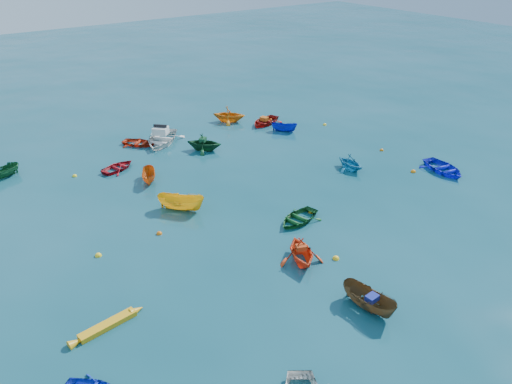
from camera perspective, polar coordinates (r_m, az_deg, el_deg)
ground at (r=30.64m, az=5.48°, el=-4.19°), size 160.00×160.00×0.00m
sampan_brown_mid at (r=25.23m, az=12.67°, el=-12.86°), size 1.42×3.14×1.18m
dinghy_blue_se at (r=40.26m, az=20.58°, el=2.22°), size 3.29×4.08×0.75m
dinghy_orange_w at (r=27.80m, az=5.14°, el=-7.89°), size 3.40×3.60×1.50m
sampan_yellow_mid at (r=32.87m, az=-8.51°, el=-2.02°), size 3.02×3.17×1.23m
dinghy_green_e at (r=31.37m, az=4.81°, el=-3.35°), size 3.50×2.84×0.64m
dinghy_cyan_se at (r=38.76m, az=10.66°, el=2.60°), size 2.13×2.46×1.28m
dinghy_red_nw at (r=39.46m, az=-15.43°, el=2.52°), size 3.19×2.71×0.56m
sampan_orange_n at (r=37.01m, az=-12.06°, el=1.21°), size 1.96×2.71×0.98m
dinghy_green_n at (r=41.71m, az=-5.91°, el=4.79°), size 3.77×3.79×1.51m
dinghy_red_ne at (r=47.42m, az=1.01°, el=7.81°), size 4.01×3.41×0.71m
sampan_blue_far at (r=45.66m, az=3.23°, el=6.97°), size 2.22×2.33×0.91m
dinghy_red_far at (r=43.65m, az=-13.21°, el=5.26°), size 3.42×3.57×0.60m
dinghy_orange_far at (r=48.07m, az=-3.10°, el=8.05°), size 4.01×4.00×1.60m
sampan_green_far at (r=41.14m, az=-26.91°, el=1.44°), size 2.85×1.67×1.04m
kayak_yellow at (r=24.65m, az=-16.54°, el=-14.57°), size 3.49×0.95×0.34m
motorboat_white at (r=43.74m, az=-10.72°, el=5.56°), size 5.54×5.53×1.55m
tarp_blue_a at (r=24.70m, az=13.13°, el=-11.72°), size 0.63×0.50×0.29m
tarp_orange_a at (r=27.33m, az=5.18°, el=-6.32°), size 0.68×0.61×0.27m
tarp_green_b at (r=41.39m, az=-6.11°, el=5.97°), size 0.82×0.81×0.32m
tarp_orange_b at (r=47.17m, az=0.95°, el=8.37°), size 0.73×0.84×0.34m
buoy_ye_a at (r=28.21m, az=9.10°, el=-7.56°), size 0.39×0.39×0.39m
buoy_or_b at (r=39.43m, az=17.52°, el=2.19°), size 0.39×0.39×0.39m
buoy_ye_b at (r=29.45m, az=-17.57°, el=-6.98°), size 0.38×0.38×0.38m
buoy_or_c at (r=30.55m, az=-10.99°, el=-4.73°), size 0.35×0.35×0.35m
buoy_ye_c at (r=32.41m, az=6.29°, el=-2.32°), size 0.35×0.35×0.35m
buoy_or_d at (r=42.67m, az=14.16°, el=4.62°), size 0.32×0.32×0.32m
buoy_ye_d at (r=39.28m, az=-20.01°, el=1.69°), size 0.34×0.34×0.34m
buoy_or_e at (r=48.31m, az=1.68°, el=8.18°), size 0.37×0.37×0.37m
buoy_ye_e at (r=47.53m, az=7.86°, el=7.59°), size 0.34×0.34×0.34m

